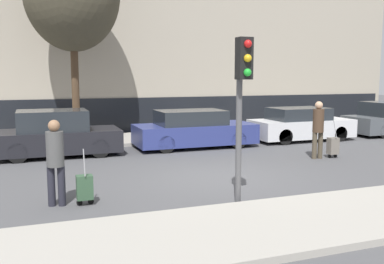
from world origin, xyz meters
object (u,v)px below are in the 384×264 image
(parked_car_1, at_px, (194,130))
(pedestrian_left, at_px, (55,157))
(parked_car_0, at_px, (57,135))
(pedestrian_right, at_px, (318,126))
(trolley_right, at_px, (333,146))
(traffic_light, at_px, (242,87))
(parked_bicycle, at_px, (202,126))
(trolley_left, at_px, (85,187))
(parked_car_2, at_px, (301,125))

(parked_car_1, distance_m, pedestrian_left, 7.62)
(parked_car_0, bearing_deg, pedestrian_right, -23.65)
(trolley_right, height_order, traffic_light, traffic_light)
(trolley_right, bearing_deg, parked_car_0, 157.43)
(parked_car_1, height_order, parked_bicycle, parked_car_1)
(trolley_left, distance_m, trolley_right, 8.31)
(parked_car_2, bearing_deg, trolley_right, -108.94)
(parked_bicycle, bearing_deg, traffic_light, -107.01)
(parked_car_2, height_order, traffic_light, traffic_light)
(parked_car_2, distance_m, pedestrian_left, 11.29)
(pedestrian_left, xyz_separation_m, pedestrian_right, (7.94, 2.31, 0.04))
(trolley_left, bearing_deg, parked_bicycle, 54.18)
(parked_car_1, height_order, trolley_left, parked_car_1)
(parked_bicycle, bearing_deg, parked_car_0, -160.67)
(parked_car_2, bearing_deg, traffic_light, -131.62)
(parked_car_2, distance_m, parked_bicycle, 4.00)
(parked_car_2, distance_m, traffic_light, 9.54)
(trolley_left, xyz_separation_m, pedestrian_right, (7.41, 2.45, 0.67))
(traffic_light, bearing_deg, parked_car_1, 77.01)
(parked_car_2, relative_size, pedestrian_left, 2.36)
(parked_car_2, distance_m, pedestrian_right, 3.90)
(trolley_left, bearing_deg, pedestrian_left, 165.23)
(parked_car_2, xyz_separation_m, trolley_right, (-1.21, -3.52, -0.25))
(parked_car_1, height_order, parked_car_2, parked_car_1)
(pedestrian_left, relative_size, trolley_right, 1.46)
(parked_car_2, bearing_deg, pedestrian_right, -116.88)
(parked_car_2, bearing_deg, parked_bicycle, 150.70)
(parked_car_0, xyz_separation_m, traffic_light, (3.17, -6.89, 1.69))
(trolley_right, relative_size, parked_bicycle, 0.67)
(parked_car_2, relative_size, traffic_light, 1.23)
(parked_car_1, xyz_separation_m, pedestrian_right, (2.88, -3.38, 0.39))
(trolley_left, bearing_deg, trolley_right, 16.71)
(parked_car_2, xyz_separation_m, trolley_left, (-9.16, -5.91, -0.26))
(parked_car_0, height_order, trolley_left, parked_car_0)
(parked_car_0, bearing_deg, trolley_left, -87.69)
(parked_car_0, relative_size, parked_bicycle, 2.21)
(parked_car_1, relative_size, pedestrian_right, 2.41)
(trolley_left, bearing_deg, parked_car_2, 32.82)
(pedestrian_right, distance_m, parked_bicycle, 5.72)
(parked_car_2, relative_size, trolley_left, 3.56)
(pedestrian_left, bearing_deg, trolley_right, -150.45)
(pedestrian_right, height_order, trolley_right, pedestrian_right)
(parked_car_1, distance_m, traffic_light, 7.32)
(parked_car_0, bearing_deg, trolley_right, -22.57)
(parked_bicycle, bearing_deg, trolley_left, -125.82)
(parked_bicycle, bearing_deg, pedestrian_left, -128.79)
(parked_car_0, bearing_deg, parked_car_1, 0.39)
(pedestrian_right, xyz_separation_m, trolley_right, (0.55, -0.06, -0.65))
(parked_car_1, xyz_separation_m, pedestrian_left, (-5.06, -5.68, 0.35))
(parked_car_2, relative_size, parked_bicycle, 2.31)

